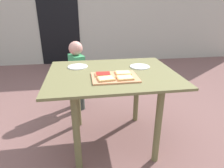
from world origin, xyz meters
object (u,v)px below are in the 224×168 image
Objects in this scene: cutting_board at (114,77)px; pizza_slice_near_left at (106,79)px; dining_table at (112,85)px; plate_white_right at (140,67)px; plate_white_left at (78,67)px; pizza_slice_far_left at (103,74)px; child_left at (77,71)px; pizza_slice_far_right at (123,73)px; pizza_slice_near_right at (125,78)px.

pizza_slice_near_left is at bearing -143.66° from cutting_board.
dining_table is 0.27m from pizza_slice_near_left.
plate_white_right is 1.00× the size of plate_white_left.
pizza_slice_far_left reaches higher than plate_white_left.
cutting_board is 1.03m from child_left.
child_left reaches higher than plate_white_left.
pizza_slice_far_left is 0.15× the size of child_left.
pizza_slice_far_right is 0.15× the size of child_left.
pizza_slice_near_left reaches higher than cutting_board.
pizza_slice_far_left is at bearing 95.63° from pizza_slice_near_left.
plate_white_right is at bearing 44.07° from pizza_slice_far_right.
pizza_slice_far_right is (0.09, 0.06, 0.01)m from cutting_board.
pizza_slice_far_right is (0.18, 0.01, 0.00)m from pizza_slice_far_left.
pizza_slice_far_left is 0.70× the size of plate_white_right.
pizza_slice_near_left is at bearing -139.26° from plate_white_right.
dining_table is at bearing -157.18° from plate_white_right.
pizza_slice_far_left is at bearing -136.10° from dining_table.
pizza_slice_near_right is 1.11m from child_left.
plate_white_left is (-0.23, 0.42, -0.02)m from pizza_slice_near_left.
child_left reaches higher than pizza_slice_far_right.
child_left is (-0.34, 0.79, -0.10)m from dining_table.
pizza_slice_far_right is at bearing 2.42° from pizza_slice_far_left.
plate_white_left is (-0.22, 0.31, -0.02)m from pizza_slice_far_left.
cutting_board reaches higher than plate_white_right.
pizza_slice_far_left is 1.02× the size of pizza_slice_far_right.
plate_white_right is at bearing 28.77° from pizza_slice_far_left.
dining_table is 3.00× the size of cutting_board.
plate_white_right is 0.63m from plate_white_left.
pizza_slice_near_right is at bearing -94.46° from pizza_slice_far_right.
pizza_slice_near_left and pizza_slice_far_left have the same top height.
pizza_slice_near_right is 0.15× the size of child_left.
dining_table is 0.20m from pizza_slice_far_left.
pizza_slice_near_right is (0.08, -0.06, 0.01)m from cutting_board.
plate_white_left is (-0.40, 0.30, -0.02)m from pizza_slice_far_right.
pizza_slice_near_left is 0.11m from pizza_slice_far_left.
plate_white_right is at bearing 41.81° from cutting_board.
child_left is at bearing 109.87° from cutting_board.
pizza_slice_near_right is 1.03× the size of pizza_slice_far_right.
pizza_slice_far_right is 0.68× the size of plate_white_right.
pizza_slice_far_right is at bearing -36.99° from plate_white_left.
pizza_slice_far_left reaches higher than dining_table.
pizza_slice_far_left is (-0.09, -0.09, 0.15)m from dining_table.
dining_table is 0.35m from plate_white_right.
pizza_slice_near_left is (-0.08, -0.06, 0.01)m from cutting_board.
cutting_board is 2.90× the size of pizza_slice_far_right.
dining_table is 8.50× the size of pizza_slice_far_left.
pizza_slice_near_left is 1.06× the size of pizza_slice_far_left.
dining_table is 5.92× the size of plate_white_right.
dining_table is 8.01× the size of pizza_slice_near_left.
plate_white_right is at bearing -8.56° from plate_white_left.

